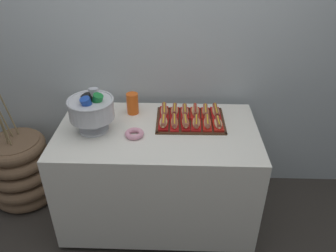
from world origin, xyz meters
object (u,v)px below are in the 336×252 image
(hot_dog_7, at_px, (175,111))
(hot_dog_1, at_px, (174,123))
(floor_vase, at_px, (22,169))
(hot_dog_9, at_px, (195,111))
(hot_dog_5, at_px, (218,124))
(hot_dog_2, at_px, (185,123))
(punch_bowl, at_px, (91,109))
(hot_dog_4, at_px, (207,123))
(hot_dog_3, at_px, (196,123))
(hot_dog_8, at_px, (185,111))
(hot_dog_11, at_px, (216,112))
(serving_tray, at_px, (190,121))
(cup_stack, at_px, (133,103))
(donut, at_px, (134,134))
(hot_dog_6, at_px, (164,111))
(buffet_table, at_px, (158,173))
(hot_dog_0, at_px, (163,122))
(hot_dog_10, at_px, (205,111))

(hot_dog_7, bearing_deg, hot_dog_1, -89.40)
(floor_vase, height_order, hot_dog_9, floor_vase)
(hot_dog_1, bearing_deg, hot_dog_5, 0.60)
(hot_dog_1, xyz_separation_m, hot_dog_9, (0.15, 0.17, -0.00))
(hot_dog_2, distance_m, punch_bowl, 0.64)
(hot_dog_4, height_order, punch_bowl, punch_bowl)
(hot_dog_2, distance_m, hot_dog_3, 0.08)
(hot_dog_8, xyz_separation_m, hot_dog_11, (0.22, 0.00, 0.00))
(serving_tray, height_order, hot_dog_5, hot_dog_5)
(hot_dog_8, distance_m, cup_stack, 0.39)
(donut, bearing_deg, hot_dog_11, 27.18)
(hot_dog_1, xyz_separation_m, hot_dog_7, (-0.00, 0.16, -0.00))
(floor_vase, distance_m, hot_dog_6, 1.31)
(buffet_table, bearing_deg, hot_dog_0, 40.32)
(hot_dog_5, distance_m, cup_stack, 0.64)
(hot_dog_4, relative_size, hot_dog_5, 1.04)
(serving_tray, height_order, hot_dog_3, hot_dog_3)
(hot_dog_0, height_order, hot_dog_3, hot_dog_0)
(hot_dog_8, bearing_deg, hot_dog_7, -179.40)
(hot_dog_4, bearing_deg, donut, -165.93)
(hot_dog_5, bearing_deg, hot_dog_4, -179.40)
(buffet_table, relative_size, hot_dog_6, 7.40)
(floor_vase, bearing_deg, hot_dog_4, -5.58)
(hot_dog_6, height_order, hot_dog_10, same)
(hot_dog_3, distance_m, donut, 0.43)
(hot_dog_9, height_order, donut, hot_dog_9)
(hot_dog_3, height_order, hot_dog_6, same)
(floor_vase, height_order, hot_dog_6, floor_vase)
(buffet_table, relative_size, hot_dog_7, 8.61)
(serving_tray, bearing_deg, hot_dog_6, 156.85)
(hot_dog_0, xyz_separation_m, hot_dog_2, (0.15, 0.00, 0.00))
(serving_tray, distance_m, hot_dog_9, 0.10)
(hot_dog_3, bearing_deg, hot_dog_8, 115.05)
(buffet_table, xyz_separation_m, hot_dog_0, (0.04, 0.03, 0.42))
(hot_dog_7, height_order, hot_dog_8, hot_dog_7)
(hot_dog_3, height_order, donut, hot_dog_3)
(hot_dog_0, height_order, hot_dog_2, hot_dog_2)
(hot_dog_5, bearing_deg, hot_dog_8, 144.35)
(hot_dog_9, relative_size, hot_dog_11, 0.93)
(floor_vase, height_order, hot_dog_11, floor_vase)
(hot_dog_6, bearing_deg, serving_tray, -23.15)
(hot_dog_0, relative_size, hot_dog_9, 0.90)
(hot_dog_0, height_order, hot_dog_4, hot_dog_4)
(hot_dog_2, bearing_deg, hot_dog_11, 36.86)
(hot_dog_9, xyz_separation_m, hot_dog_10, (0.07, 0.00, -0.00))
(hot_dog_4, xyz_separation_m, hot_dog_6, (-0.30, 0.16, -0.00))
(hot_dog_6, bearing_deg, cup_stack, 173.32)
(buffet_table, xyz_separation_m, hot_dog_9, (0.26, 0.20, 0.42))
(hot_dog_6, bearing_deg, hot_dog_3, -35.65)
(hot_dog_3, distance_m, hot_dog_6, 0.28)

